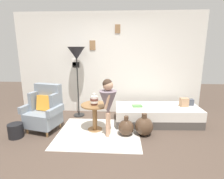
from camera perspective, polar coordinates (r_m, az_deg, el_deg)
name	(u,v)px	position (r m, az deg, el deg)	size (l,w,h in m)	color
ground_plane	(100,150)	(3.28, -3.82, -18.52)	(12.00, 12.00, 0.00)	#4C3D33
gallery_wall	(109,64)	(4.75, -1.10, 8.10)	(4.80, 0.12, 2.60)	silver
rug	(99,133)	(3.81, -4.22, -13.62)	(1.66, 1.43, 0.01)	silver
armchair	(45,110)	(4.07, -20.60, -6.06)	(0.85, 0.72, 0.97)	tan
daybed	(157,115)	(4.34, 14.06, -7.77)	(1.94, 0.89, 0.40)	#4C4742
pillow_head	(189,102)	(4.59, 23.33, -3.71)	(0.19, 0.12, 0.15)	#474C56
pillow_mid	(184,102)	(4.44, 21.95, -3.80)	(0.18, 0.12, 0.20)	tan
side_table	(95,112)	(3.80, -5.53, -7.07)	(0.56, 0.56, 0.58)	olive
vase_striped	(94,100)	(3.68, -5.69, -3.39)	(0.16, 0.16, 0.24)	brown
floor_lamp	(76,56)	(4.48, -11.23, 10.46)	(0.42, 0.42, 1.74)	black
person_child	(108,100)	(3.44, -1.27, -3.44)	(0.34, 0.34, 1.15)	tan
book_on_daybed	(137,106)	(4.18, 8.03, -5.20)	(0.22, 0.16, 0.03)	#558F4B
demijohn_near	(126,127)	(3.68, 4.50, -11.94)	(0.32, 0.32, 0.40)	#473323
demijohn_far	(144,126)	(3.72, 10.11, -11.37)	(0.37, 0.37, 0.46)	#473323
magazine_basket	(16,131)	(4.06, -28.32, -11.45)	(0.28, 0.28, 0.28)	black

